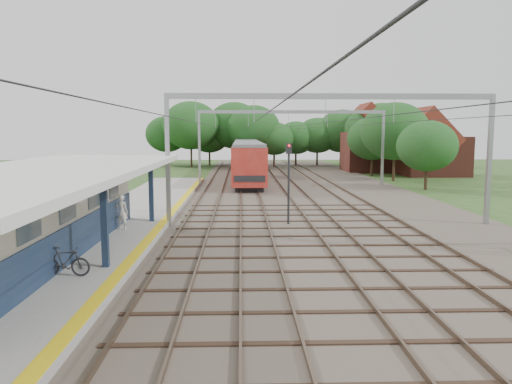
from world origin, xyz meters
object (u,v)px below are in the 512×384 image
object	(u,v)px
train	(247,156)
person	(122,212)
signal_post	(289,174)
bicycle	(65,262)

from	to	relation	value
train	person	bearing A→B (deg)	-100.55
train	signal_post	xyz separation A→B (m)	(1.85, -32.01, 0.61)
train	signal_post	bearing A→B (deg)	-86.69
bicycle	signal_post	size ratio (longest dim) A/B	0.37
person	signal_post	size ratio (longest dim) A/B	0.38
bicycle	train	distance (m)	42.93
train	bicycle	bearing A→B (deg)	-98.57
train	signal_post	size ratio (longest dim) A/B	8.43
person	train	xyz separation A→B (m)	(6.42, 34.49, 1.00)
bicycle	signal_post	bearing A→B (deg)	-36.14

